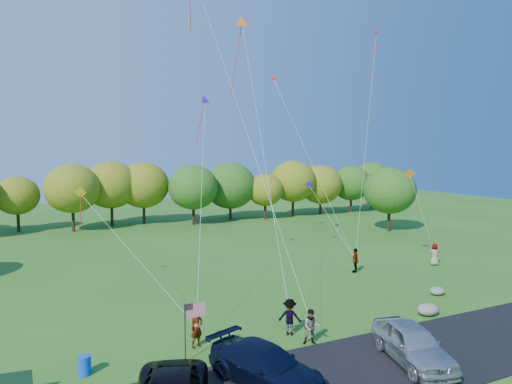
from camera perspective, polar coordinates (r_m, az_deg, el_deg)
ground at (r=24.38m, az=7.90°, el=-17.25°), size 140.00×140.00×0.00m
asphalt_lane at (r=21.43m, az=14.18°, el=-20.55°), size 44.00×6.00×0.06m
treeline at (r=57.00m, az=-9.93°, el=0.42°), size 75.36×27.29×8.60m
minivan_navy at (r=19.21m, az=1.21°, el=-20.92°), size 3.85×5.69×1.53m
minivan_silver at (r=22.03m, az=18.98°, el=-17.49°), size 3.12×5.23×1.67m
flyer_a at (r=22.64m, az=-7.45°, el=-16.50°), size 0.80×0.66×1.87m
flyer_b at (r=22.95m, az=6.97°, el=-16.40°), size 1.03×0.95×1.71m
flyer_c at (r=23.93m, az=4.24°, el=-15.30°), size 1.36×1.24×1.84m
flyer_d at (r=36.11m, az=12.31°, el=-8.34°), size 1.11×1.08×1.86m
flyer_e at (r=40.14m, az=21.42°, el=-7.27°), size 1.04×0.91×1.79m
trash_barrel at (r=21.43m, az=-20.67°, el=-19.61°), size 0.54×0.54×0.81m
flag_assembly at (r=20.94m, az=-8.08°, el=-15.22°), size 0.98×0.64×2.65m
boulder_near at (r=28.35m, az=20.70°, el=-13.58°), size 1.33×1.04×0.66m
boulder_far at (r=32.33m, az=21.71°, el=-11.41°), size 1.01×0.84×0.53m
kites_aloft at (r=37.55m, az=1.06°, el=17.42°), size 25.14×9.20×17.72m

